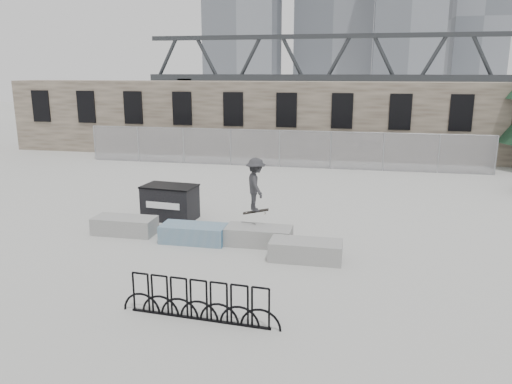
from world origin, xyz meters
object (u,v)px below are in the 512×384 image
planter_center_right (259,235)px  dumpster (170,202)px  planter_far_left (125,225)px  planter_center_left (194,233)px  bike_rack (199,301)px  skateboarder (256,185)px  planter_offset (306,250)px

planter_center_right → dumpster: dumpster is taller
planter_far_left → planter_center_left: size_ratio=1.00×
dumpster → bike_rack: bearing=-58.6°
planter_center_right → skateboarder: size_ratio=1.14×
planter_center_left → dumpster: size_ratio=1.02×
planter_far_left → skateboarder: size_ratio=1.14×
dumpster → bike_rack: (3.30, -6.88, -0.18)m
planter_center_right → bike_rack: size_ratio=0.56×
planter_center_right → skateboarder: skateboarder is taller
planter_center_right → planter_offset: 1.82m
planter_center_left → planter_center_right: 2.02m
planter_center_left → planter_offset: bearing=-12.6°
planter_center_right → bike_rack: (-0.31, -4.88, 0.14)m
planter_far_left → planter_center_right: (4.45, -0.13, 0.00)m
dumpster → planter_far_left: bearing=-108.7°
planter_far_left → bike_rack: (4.15, -5.01, 0.14)m
planter_center_left → bike_rack: bike_rack is taller
dumpster → planter_center_left: bearing=-48.0°
planter_far_left → planter_center_left: same height
planter_far_left → bike_rack: bearing=-50.4°
planter_center_left → skateboarder: (1.84, 0.54, 1.48)m
planter_center_left → bike_rack: size_ratio=0.56×
planter_offset → skateboarder: 2.62m
planter_center_right → skateboarder: (-0.16, 0.36, 1.48)m
skateboarder → dumpster: bearing=39.7°
dumpster → skateboarder: skateboarder is taller
planter_far_left → bike_rack: size_ratio=0.56×
planter_far_left → planter_center_right: bearing=-1.7°
planter_far_left → planter_center_left: (2.45, -0.31, 0.00)m
skateboarder → planter_offset: bearing=-152.9°
planter_offset → skateboarder: skateboarder is taller
planter_center_right → bike_rack: 4.89m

